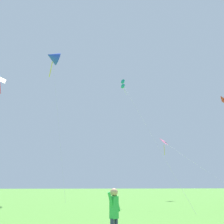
{
  "coord_description": "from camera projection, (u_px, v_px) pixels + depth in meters",
  "views": [
    {
      "loc": [
        2.08,
        -2.25,
        1.58
      ],
      "look_at": [
        7.38,
        22.95,
        9.57
      ],
      "focal_mm": 38.62,
      "sensor_mm": 36.0,
      "label": 1
    }
  ],
  "objects": [
    {
      "name": "kite_teal_box",
      "position": [
        124.0,
        85.0,
        26.86
      ],
      "size": [
        2.01,
        10.23,
        13.15
      ],
      "color": "teal",
      "rests_on": "ground_plane"
    },
    {
      "name": "kite_blue_delta",
      "position": [
        53.0,
        57.0,
        33.67
      ],
      "size": [
        3.89,
        6.32,
        20.01
      ],
      "color": "blue",
      "rests_on": "ground_plane"
    },
    {
      "name": "kite_pink_low",
      "position": [
        166.0,
        145.0,
        32.19
      ],
      "size": [
        4.57,
        10.99,
        7.91
      ],
      "color": "pink",
      "rests_on": "ground_plane"
    },
    {
      "name": "kite_yellow_diamond",
      "position": [
        0.0,
        84.0,
        41.23
      ],
      "size": [
        1.65,
        12.12,
        20.16
      ],
      "color": "yellow",
      "rests_on": "ground_plane"
    },
    {
      "name": "person_with_spool",
      "position": [
        114.0,
        212.0,
        6.5
      ],
      "size": [
        0.44,
        0.35,
        1.54
      ],
      "color": "#2D3351",
      "rests_on": "ground_plane"
    }
  ]
}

